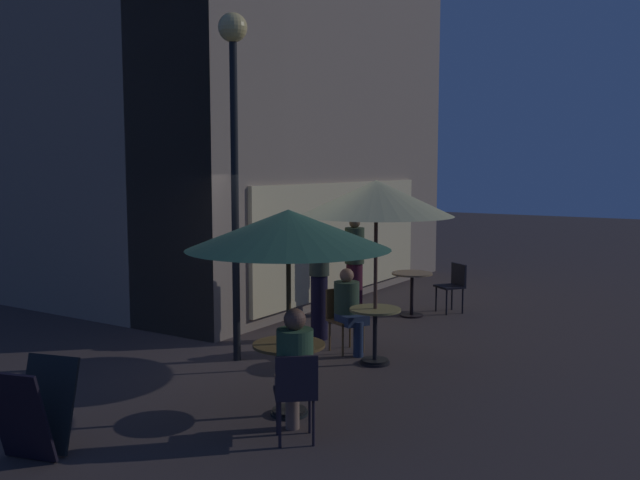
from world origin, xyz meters
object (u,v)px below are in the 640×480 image
cafe_chair_0 (343,314)px  patron_standing_2 (319,280)px  cafe_table_1 (289,362)px  cafe_chair_1 (296,389)px  street_lamp_near_corner (234,106)px  patron_standing_3 (354,266)px  patron_seated_1 (295,365)px  cafe_table_2 (412,285)px  menu_sandwich_board (34,410)px  patio_umbrella_0 (376,199)px  patio_umbrella_1 (288,230)px  cafe_chair_2 (454,283)px  patron_seated_0 (349,305)px  cafe_table_0 (375,325)px

cafe_chair_0 → patron_standing_2: 0.81m
cafe_table_1 → cafe_chair_1: 0.78m
street_lamp_near_corner → cafe_chair_0: (1.20, -0.95, -2.86)m
patron_standing_2 → patron_standing_3: patron_standing_2 is taller
patron_seated_1 → patron_standing_2: bearing=-10.8°
cafe_table_2 → cafe_chair_0: (-2.56, -0.12, -0.02)m
cafe_table_1 → patron_standing_2: (2.86, 1.44, 0.34)m
cafe_table_2 → cafe_chair_1: size_ratio=0.88×
cafe_table_1 → cafe_table_2: 5.15m
menu_sandwich_board → patron_seated_1: bearing=-62.3°
cafe_table_2 → patio_umbrella_0: 3.45m
cafe_chair_0 → patron_seated_1: (-3.00, -1.23, 0.20)m
menu_sandwich_board → cafe_table_1: bearing=-47.3°
patio_umbrella_0 → cafe_table_2: bearing=15.7°
cafe_table_1 → cafe_chair_0: (2.50, 0.82, -0.04)m
street_lamp_near_corner → patron_standing_2: street_lamp_near_corner is taller
patio_umbrella_1 → patron_seated_1: 1.39m
cafe_chair_0 → patron_standing_3: size_ratio=0.51×
cafe_chair_1 → patron_standing_2: size_ratio=0.49×
patron_standing_2 → cafe_chair_1: bearing=-15.5°
street_lamp_near_corner → patio_umbrella_1: street_lamp_near_corner is taller
patio_umbrella_0 → cafe_chair_2: 4.00m
cafe_chair_2 → patron_seated_1: bearing=42.4°
patron_seated_1 → menu_sandwich_board: bearing=93.3°
patio_umbrella_1 → patio_umbrella_0: bearing=3.1°
street_lamp_near_corner → cafe_chair_1: street_lamp_near_corner is taller
cafe_table_1 → patio_umbrella_1: size_ratio=0.35×
menu_sandwich_board → patio_umbrella_1: 2.91m
patio_umbrella_1 → cafe_chair_0: bearing=18.1°
patron_seated_0 → patron_standing_2: 0.90m
menu_sandwich_board → cafe_table_1: (2.11, -1.31, 0.13)m
street_lamp_near_corner → patron_standing_2: size_ratio=2.56×
cafe_table_1 → patron_standing_2: patron_standing_2 is taller
cafe_chair_0 → patron_standing_3: 2.43m
cafe_table_0 → patio_umbrella_1: 2.58m
street_lamp_near_corner → patron_standing_3: street_lamp_near_corner is taller
street_lamp_near_corner → patron_standing_2: bearing=-11.8°
cafe_table_0 → menu_sandwich_board: bearing=164.3°
patio_umbrella_0 → patron_seated_1: patio_umbrella_0 is taller
cafe_table_0 → patron_standing_3: size_ratio=0.43×
patron_seated_0 → patron_seated_1: patron_seated_1 is taller
cafe_table_0 → patio_umbrella_0: 1.67m
patron_seated_0 → patron_seated_1: (-2.93, -1.10, 0.05)m
cafe_chair_2 → patron_standing_3: patron_standing_3 is taller
street_lamp_near_corner → cafe_chair_2: size_ratio=5.24×
cafe_chair_0 → patio_umbrella_1: bearing=-45.1°
menu_sandwich_board → cafe_table_0: 4.42m
patio_umbrella_1 → patron_seated_1: (-0.50, -0.41, -1.23)m
patron_seated_1 → patron_standing_2: (3.35, 1.85, 0.18)m
street_lamp_near_corner → cafe_table_2: 4.79m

